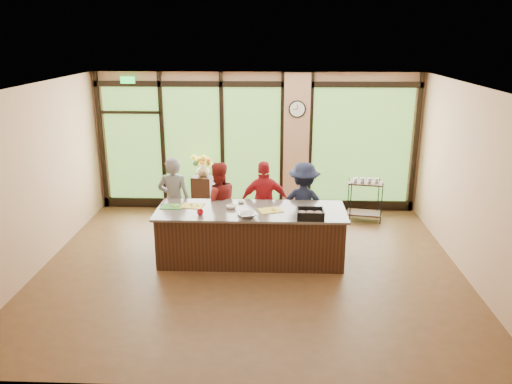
# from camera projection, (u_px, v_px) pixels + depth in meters

# --- Properties ---
(floor) EXTENTS (7.00, 7.00, 0.00)m
(floor) POSITION_uv_depth(u_px,v_px,m) (250.00, 267.00, 8.41)
(floor) COLOR #4D331B
(floor) RESTS_ON ground
(ceiling) EXTENTS (7.00, 7.00, 0.00)m
(ceiling) POSITION_uv_depth(u_px,v_px,m) (249.00, 86.00, 7.50)
(ceiling) COLOR silver
(ceiling) RESTS_ON back_wall
(back_wall) EXTENTS (7.00, 0.00, 7.00)m
(back_wall) POSITION_uv_depth(u_px,v_px,m) (257.00, 143.00, 10.81)
(back_wall) COLOR tan
(back_wall) RESTS_ON floor
(left_wall) EXTENTS (0.00, 6.00, 6.00)m
(left_wall) POSITION_uv_depth(u_px,v_px,m) (35.00, 179.00, 8.08)
(left_wall) COLOR tan
(left_wall) RESTS_ON floor
(right_wall) EXTENTS (0.00, 6.00, 6.00)m
(right_wall) POSITION_uv_depth(u_px,v_px,m) (472.00, 184.00, 7.82)
(right_wall) COLOR tan
(right_wall) RESTS_ON floor
(window_wall) EXTENTS (6.90, 0.12, 3.00)m
(window_wall) POSITION_uv_depth(u_px,v_px,m) (264.00, 148.00, 10.79)
(window_wall) COLOR tan
(window_wall) RESTS_ON floor
(island_base) EXTENTS (3.10, 1.00, 0.88)m
(island_base) POSITION_uv_depth(u_px,v_px,m) (251.00, 236.00, 8.56)
(island_base) COLOR black
(island_base) RESTS_ON floor
(countertop) EXTENTS (3.20, 1.10, 0.04)m
(countertop) POSITION_uv_depth(u_px,v_px,m) (251.00, 211.00, 8.42)
(countertop) COLOR #6C6259
(countertop) RESTS_ON island_base
(wall_clock) EXTENTS (0.36, 0.04, 0.36)m
(wall_clock) POSITION_uv_depth(u_px,v_px,m) (297.00, 109.00, 10.42)
(wall_clock) COLOR black
(wall_clock) RESTS_ON window_wall
(cook_left) EXTENTS (0.62, 0.42, 1.65)m
(cook_left) POSITION_uv_depth(u_px,v_px,m) (174.00, 200.00, 9.18)
(cook_left) COLOR slate
(cook_left) RESTS_ON floor
(cook_midleft) EXTENTS (0.92, 0.82, 1.56)m
(cook_midleft) POSITION_uv_depth(u_px,v_px,m) (218.00, 204.00, 9.13)
(cook_midleft) COLOR maroon
(cook_midleft) RESTS_ON floor
(cook_midright) EXTENTS (0.96, 0.50, 1.57)m
(cook_midright) POSITION_uv_depth(u_px,v_px,m) (264.00, 203.00, 9.18)
(cook_midright) COLOR #AA1A23
(cook_midright) RESTS_ON floor
(cook_right) EXTENTS (1.09, 0.73, 1.56)m
(cook_right) POSITION_uv_depth(u_px,v_px,m) (304.00, 204.00, 9.12)
(cook_right) COLOR #171C32
(cook_right) RESTS_ON floor
(roasting_pan) EXTENTS (0.44, 0.34, 0.08)m
(roasting_pan) POSITION_uv_depth(u_px,v_px,m) (310.00, 216.00, 8.02)
(roasting_pan) COLOR black
(roasting_pan) RESTS_ON countertop
(mixing_bowl) EXTENTS (0.38, 0.38, 0.07)m
(mixing_bowl) POSITION_uv_depth(u_px,v_px,m) (248.00, 215.00, 8.06)
(mixing_bowl) COLOR silver
(mixing_bowl) RESTS_ON countertop
(cutting_board_left) EXTENTS (0.38, 0.29, 0.01)m
(cutting_board_left) POSITION_uv_depth(u_px,v_px,m) (172.00, 206.00, 8.56)
(cutting_board_left) COLOR green
(cutting_board_left) RESTS_ON countertop
(cutting_board_center) EXTENTS (0.40, 0.32, 0.01)m
(cutting_board_center) POSITION_uv_depth(u_px,v_px,m) (192.00, 206.00, 8.59)
(cutting_board_center) COLOR yellow
(cutting_board_center) RESTS_ON countertop
(cutting_board_right) EXTENTS (0.45, 0.40, 0.01)m
(cutting_board_right) POSITION_uv_depth(u_px,v_px,m) (270.00, 210.00, 8.37)
(cutting_board_right) COLOR yellow
(cutting_board_right) RESTS_ON countertop
(prep_bowl_near) EXTENTS (0.22, 0.22, 0.05)m
(prep_bowl_near) POSITION_uv_depth(u_px,v_px,m) (231.00, 207.00, 8.47)
(prep_bowl_near) COLOR white
(prep_bowl_near) RESTS_ON countertop
(prep_bowl_mid) EXTENTS (0.19, 0.19, 0.04)m
(prep_bowl_mid) POSITION_uv_depth(u_px,v_px,m) (241.00, 213.00, 8.19)
(prep_bowl_mid) COLOR white
(prep_bowl_mid) RESTS_ON countertop
(prep_bowl_far) EXTENTS (0.16, 0.16, 0.03)m
(prep_bowl_far) POSITION_uv_depth(u_px,v_px,m) (241.00, 202.00, 8.75)
(prep_bowl_far) COLOR white
(prep_bowl_far) RESTS_ON countertop
(red_ramekin) EXTENTS (0.14, 0.14, 0.09)m
(red_ramekin) POSITION_uv_depth(u_px,v_px,m) (200.00, 213.00, 8.15)
(red_ramekin) COLOR #B41222
(red_ramekin) RESTS_ON countertop
(flower_stand) EXTENTS (0.50, 0.50, 0.85)m
(flower_stand) POSITION_uv_depth(u_px,v_px,m) (204.00, 195.00, 10.78)
(flower_stand) COLOR black
(flower_stand) RESTS_ON floor
(flower_vase) EXTENTS (0.34, 0.34, 0.28)m
(flower_vase) POSITION_uv_depth(u_px,v_px,m) (203.00, 170.00, 10.60)
(flower_vase) COLOR #958051
(flower_vase) RESTS_ON flower_stand
(bar_cart) EXTENTS (0.75, 0.51, 0.94)m
(bar_cart) POSITION_uv_depth(u_px,v_px,m) (365.00, 195.00, 10.31)
(bar_cart) COLOR black
(bar_cart) RESTS_ON floor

